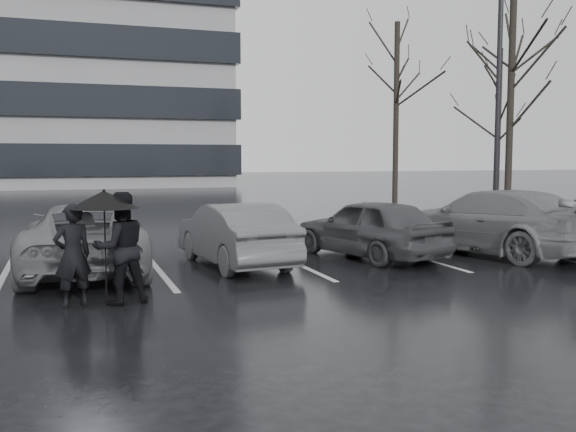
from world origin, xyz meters
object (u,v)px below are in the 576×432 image
at_px(tree_east, 510,109).
at_px(car_west_b, 84,238).
at_px(car_east, 491,222).
at_px(pedestrian_right, 120,248).
at_px(car_west_a, 235,234).
at_px(lamp_post, 498,90).
at_px(tree_ne, 498,128).
at_px(pedestrian_left, 73,255).
at_px(car_main, 370,228).
at_px(tree_north, 396,114).

bearing_deg(tree_east, car_west_b, -154.22).
relative_size(car_east, pedestrian_right, 3.01).
bearing_deg(car_west_a, lamp_post, -158.98).
bearing_deg(tree_east, tree_ne, 57.99).
bearing_deg(car_west_b, pedestrian_left, 87.29).
bearing_deg(car_west_a, pedestrian_left, 34.98).
distance_m(pedestrian_left, tree_east, 19.20).
bearing_deg(pedestrian_left, car_west_a, -157.09).
height_order(car_west_b, pedestrian_left, pedestrian_left).
relative_size(car_main, tree_ne, 0.55).
distance_m(pedestrian_left, lamp_post, 16.08).
relative_size(car_west_a, car_west_b, 0.81).
xyz_separation_m(pedestrian_right, tree_east, (15.12, 10.45, 3.16)).
height_order(pedestrian_right, tree_ne, tree_ne).
bearing_deg(car_west_b, car_east, 178.37).
relative_size(lamp_post, tree_east, 1.20).
bearing_deg(tree_ne, car_west_a, -142.38).
bearing_deg(lamp_post, tree_east, 45.30).
distance_m(tree_east, tree_ne, 4.74).
bearing_deg(car_west_a, car_east, 169.97).
distance_m(car_main, pedestrian_right, 6.18).
bearing_deg(pedestrian_right, tree_east, -157.24).
bearing_deg(tree_ne, lamp_post, -127.27).
bearing_deg(pedestrian_right, car_main, -165.05).
bearing_deg(pedestrian_left, car_west_b, -112.94).
bearing_deg(tree_ne, pedestrian_right, -140.63).
relative_size(tree_east, tree_ne, 1.14).
bearing_deg(car_main, pedestrian_right, 10.93).
xyz_separation_m(car_west_b, tree_ne, (18.06, 11.51, 2.84)).
distance_m(car_east, tree_north, 16.50).
bearing_deg(pedestrian_right, lamp_post, -159.59).
relative_size(car_main, tree_east, 0.48).
height_order(car_west_b, tree_ne, tree_ne).
bearing_deg(tree_north, car_east, -110.85).
distance_m(tree_east, tree_north, 7.08).
height_order(tree_ne, tree_north, tree_north).
distance_m(car_east, pedestrian_right, 8.71).
bearing_deg(tree_ne, car_east, -127.44).
xyz_separation_m(pedestrian_left, tree_ne, (18.30, 14.43, 2.74)).
xyz_separation_m(car_east, tree_ne, (9.24, 12.07, 2.77)).
distance_m(car_west_a, car_west_b, 2.92).
height_order(car_west_b, pedestrian_right, pedestrian_right).
height_order(lamp_post, tree_north, lamp_post).
height_order(pedestrian_right, tree_north, tree_north).
xyz_separation_m(car_main, tree_north, (8.60, 14.66, 3.59)).
bearing_deg(tree_ne, tree_east, -122.01).
xyz_separation_m(pedestrian_right, lamp_post, (12.76, 8.07, 3.55)).
distance_m(car_west_b, tree_north, 20.87).
xyz_separation_m(pedestrian_left, lamp_post, (13.44, 8.05, 3.63)).
bearing_deg(car_main, car_west_a, -15.75).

